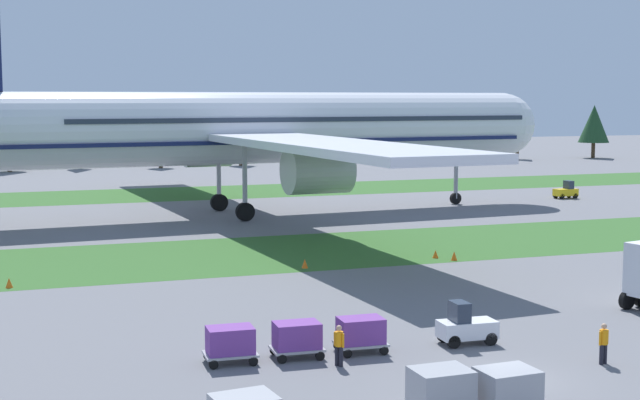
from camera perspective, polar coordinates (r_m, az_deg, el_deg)
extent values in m
plane|color=slate|center=(37.78, 11.45, -10.87)|extent=(400.00, 400.00, 0.00)
cube|color=#336028|center=(66.40, -2.67, -3.28)|extent=(320.00, 15.61, 0.01)
cube|color=#336028|center=(108.18, -9.20, 0.38)|extent=(320.00, 15.61, 0.01)
cylinder|color=white|center=(87.93, -2.97, 4.52)|extent=(52.85, 10.30, 6.78)
sphere|color=white|center=(100.04, 11.35, 4.62)|extent=(6.64, 6.64, 6.64)
cube|color=#141E4C|center=(87.98, -2.96, 3.75)|extent=(51.58, 10.35, 0.36)
cube|color=#283342|center=(89.06, -1.03, 5.09)|extent=(46.47, 9.94, 0.44)
cube|color=white|center=(107.05, -8.46, 4.42)|extent=(10.68, 35.70, 0.61)
cylinder|color=#A3A3A8|center=(102.39, -7.02, 3.11)|extent=(5.36, 4.06, 3.73)
cube|color=white|center=(67.29, 0.63, 3.39)|extent=(10.68, 35.70, 0.61)
cylinder|color=#A3A3A8|center=(72.77, -0.14, 1.85)|extent=(5.36, 4.06, 3.73)
cylinder|color=#A3A3A8|center=(97.13, 8.48, 2.06)|extent=(0.44, 0.44, 6.68)
cylinder|color=black|center=(97.43, 8.45, 0.10)|extent=(1.23, 0.50, 1.20)
cylinder|color=#A3A3A8|center=(90.69, -6.33, 1.86)|extent=(0.44, 0.44, 6.43)
cylinder|color=black|center=(91.00, -6.31, -0.16)|extent=(1.74, 0.71, 1.70)
cylinder|color=#A3A3A8|center=(82.96, -4.71, 1.47)|extent=(0.44, 0.44, 6.43)
cylinder|color=black|center=(83.30, -4.69, -0.74)|extent=(1.74, 0.71, 1.70)
cube|color=silver|center=(42.42, 9.16, -7.95)|extent=(2.66, 1.43, 0.77)
cube|color=#283342|center=(42.06, 8.69, -6.89)|extent=(0.75, 1.13, 0.90)
cylinder|color=black|center=(43.38, 9.93, -8.16)|extent=(0.61, 0.23, 0.60)
cylinder|color=black|center=(42.43, 10.59, -8.51)|extent=(0.61, 0.23, 0.60)
cylinder|color=black|center=(42.63, 7.71, -8.39)|extent=(0.61, 0.23, 0.60)
cylinder|color=black|center=(41.66, 8.33, -8.74)|extent=(0.61, 0.23, 0.60)
cube|color=#A3A3A8|center=(40.62, 2.56, -8.93)|extent=(2.27, 1.61, 0.10)
cube|color=#70388E|center=(40.47, 2.56, -8.11)|extent=(2.00, 1.42, 1.10)
cylinder|color=black|center=(41.57, 3.35, -8.86)|extent=(0.41, 0.14, 0.40)
cylinder|color=black|center=(40.32, 4.02, -9.35)|extent=(0.41, 0.14, 0.40)
cylinder|color=black|center=(41.05, 1.12, -9.05)|extent=(0.41, 0.14, 0.40)
cylinder|color=black|center=(39.79, 1.73, -9.55)|extent=(0.41, 0.14, 0.40)
cube|color=#A3A3A8|center=(39.81, -1.45, -9.25)|extent=(2.27, 1.61, 0.10)
cube|color=#70388E|center=(39.65, -1.45, -8.41)|extent=(2.00, 1.42, 1.10)
cylinder|color=black|center=(40.72, -0.55, -9.18)|extent=(0.41, 0.14, 0.40)
cylinder|color=black|center=(39.44, 0.00, -9.70)|extent=(0.41, 0.14, 0.40)
cylinder|color=black|center=(40.31, -2.87, -9.35)|extent=(0.41, 0.14, 0.40)
cylinder|color=black|center=(39.02, -2.39, -9.88)|extent=(0.41, 0.14, 0.40)
cube|color=#A3A3A8|center=(39.20, -5.61, -9.52)|extent=(2.27, 1.61, 0.10)
cube|color=#70388E|center=(39.04, -5.62, -8.68)|extent=(2.00, 1.42, 1.10)
cylinder|color=black|center=(40.06, -4.60, -9.46)|extent=(0.41, 0.14, 0.40)
cylinder|color=black|center=(38.76, -4.18, -10.00)|extent=(0.41, 0.14, 0.40)
cylinder|color=black|center=(39.77, -6.99, -9.61)|extent=(0.41, 0.14, 0.40)
cylinder|color=black|center=(38.46, -6.65, -10.16)|extent=(0.41, 0.14, 0.40)
cylinder|color=black|center=(51.28, 18.58, -5.94)|extent=(1.00, 0.49, 0.96)
cube|color=yellow|center=(105.54, 15.06, 0.47)|extent=(2.68, 1.47, 0.77)
cube|color=#283342|center=(105.70, 15.24, 0.93)|extent=(0.77, 1.14, 0.90)
cylinder|color=black|center=(104.59, 14.85, 0.21)|extent=(0.61, 0.24, 0.60)
cylinder|color=black|center=(105.45, 14.48, 0.27)|extent=(0.61, 0.24, 0.60)
cylinder|color=black|center=(105.71, 15.63, 0.25)|extent=(0.61, 0.24, 0.60)
cylinder|color=black|center=(106.57, 15.26, 0.31)|extent=(0.61, 0.24, 0.60)
cylinder|color=black|center=(38.53, 1.31, -9.74)|extent=(0.18, 0.18, 0.85)
cylinder|color=black|center=(38.67, 1.07, -9.68)|extent=(0.18, 0.18, 0.85)
cylinder|color=orange|center=(38.41, 1.19, -8.65)|extent=(0.36, 0.36, 0.62)
sphere|color=tan|center=(38.29, 1.19, -7.99)|extent=(0.24, 0.24, 0.24)
cylinder|color=orange|center=(38.27, 1.45, -8.76)|extent=(0.10, 0.10, 0.58)
cylinder|color=orange|center=(38.56, 0.94, -8.64)|extent=(0.10, 0.10, 0.58)
cylinder|color=black|center=(40.75, 17.34, -9.13)|extent=(0.18, 0.18, 0.85)
cylinder|color=black|center=(40.58, 17.14, -9.19)|extent=(0.18, 0.18, 0.85)
cylinder|color=orange|center=(40.48, 17.28, -8.16)|extent=(0.36, 0.36, 0.62)
sphere|color=tan|center=(40.37, 17.30, -7.53)|extent=(0.24, 0.24, 0.24)
cylinder|color=orange|center=(40.66, 17.48, -8.15)|extent=(0.10, 0.10, 0.58)
cylinder|color=orange|center=(40.31, 17.07, -8.26)|extent=(0.10, 0.10, 0.58)
cube|color=#A3A3A8|center=(32.82, 7.55, -11.87)|extent=(2.03, 1.64, 1.75)
cube|color=#A3A3A8|center=(33.56, 11.60, -11.63)|extent=(2.07, 1.69, 1.63)
cone|color=orange|center=(63.68, 8.36, -3.47)|extent=(0.44, 0.44, 0.63)
cone|color=orange|center=(64.47, 7.22, -3.36)|extent=(0.44, 0.44, 0.56)
cone|color=orange|center=(60.20, -0.95, -3.98)|extent=(0.44, 0.44, 0.61)
cone|color=orange|center=(57.03, -18.82, -4.91)|extent=(0.44, 0.44, 0.60)
cylinder|color=#4C3823|center=(146.94, -18.79, 2.19)|extent=(0.70, 0.70, 2.61)
cone|color=#1E4223|center=(146.68, -18.87, 4.39)|extent=(5.48, 5.48, 8.68)
cylinder|color=#4C3823|center=(150.16, -14.71, 2.60)|extent=(0.70, 0.70, 3.66)
cone|color=#1E4223|center=(149.91, -14.78, 4.89)|extent=(3.83, 3.83, 8.32)
cylinder|color=#4C3823|center=(148.87, -9.91, 2.62)|extent=(0.70, 0.70, 3.33)
cone|color=#1E4223|center=(148.66, -9.94, 4.29)|extent=(4.27, 4.27, 5.33)
cylinder|color=#4C3823|center=(152.34, -4.95, 2.71)|extent=(0.70, 0.70, 2.97)
cone|color=#1E4223|center=(152.11, -4.97, 4.57)|extent=(4.35, 4.35, 6.92)
cylinder|color=#4C3823|center=(157.77, -0.17, 2.88)|extent=(0.70, 0.70, 3.08)
cone|color=#1E4223|center=(157.57, -0.17, 4.45)|extent=(4.21, 4.21, 5.57)
cylinder|color=#4C3823|center=(163.83, 4.28, 3.04)|extent=(0.70, 0.70, 3.37)
cone|color=#1E4223|center=(163.61, 4.29, 4.93)|extent=(4.67, 4.67, 7.41)
cylinder|color=#4C3823|center=(165.00, 9.45, 2.99)|extent=(0.70, 0.70, 3.36)
cone|color=#1E4223|center=(164.79, 9.49, 4.76)|extent=(5.91, 5.91, 6.79)
cylinder|color=#4C3823|center=(171.69, 12.18, 3.00)|extent=(0.70, 0.70, 2.98)
cone|color=#1E4223|center=(171.49, 12.22, 4.54)|extent=(3.66, 3.66, 6.27)
cylinder|color=#4C3823|center=(178.61, 16.66, 2.99)|extent=(0.70, 0.70, 2.92)
cone|color=#1E4223|center=(178.41, 16.71, 4.58)|extent=(5.67, 5.67, 6.97)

